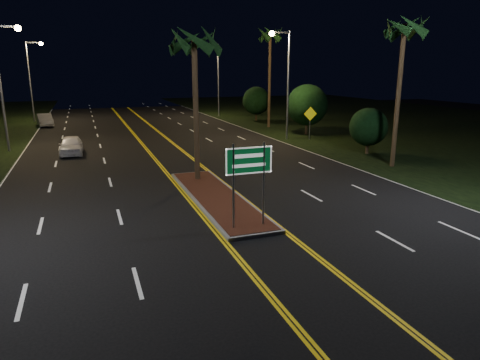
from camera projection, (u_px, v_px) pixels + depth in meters
name	position (u px, v px, depth m)	size (l,w,h in m)	color
ground	(280.00, 259.00, 13.75)	(120.00, 120.00, 0.00)	black
grass_right	(432.00, 126.00, 46.42)	(40.00, 110.00, 0.01)	black
median_island	(216.00, 198.00, 20.09)	(2.25, 10.25, 0.17)	gray
highway_sign	(249.00, 168.00, 15.69)	(1.80, 0.08, 3.20)	gray
streetlight_left_mid	(5.00, 73.00, 30.64)	(1.91, 0.44, 9.00)	gray
streetlight_left_far	(32.00, 72.00, 48.83)	(1.91, 0.44, 9.00)	gray
streetlight_right_mid	(284.00, 73.00, 35.85)	(1.91, 0.44, 9.00)	gray
streetlight_right_far	(215.00, 72.00, 54.04)	(1.91, 0.44, 9.00)	gray
palm_median	(194.00, 42.00, 21.47)	(2.40, 2.40, 8.30)	#382819
palm_right_near	(404.00, 29.00, 24.92)	(2.40, 2.40, 9.30)	#382819
palm_right_far	(270.00, 36.00, 42.98)	(2.40, 2.40, 10.30)	#382819
shrub_near	(369.00, 127.00, 30.46)	(2.70, 2.70, 3.30)	#382819
shrub_mid	(307.00, 105.00, 39.53)	(3.78, 3.78, 4.62)	#382819
shrub_far	(256.00, 101.00, 50.47)	(3.24, 3.24, 3.96)	#382819
car_near	(71.00, 144.00, 30.60)	(1.96, 4.57, 1.52)	white
car_far	(45.00, 119.00, 45.78)	(1.98, 4.61, 1.54)	#A1A3AA
warning_sign	(310.00, 118.00, 36.65)	(1.19, 0.11, 2.83)	gray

